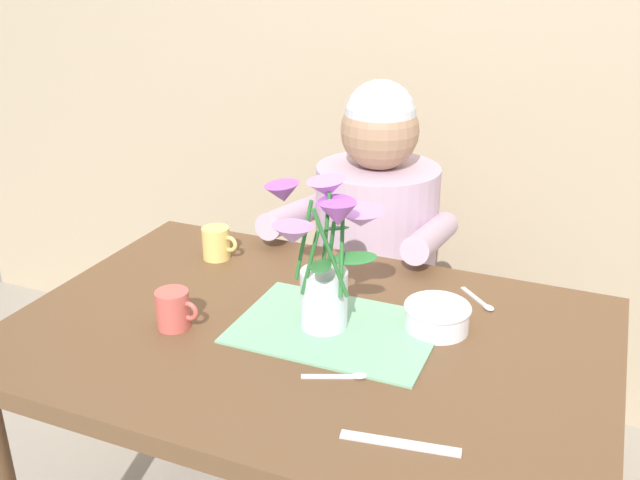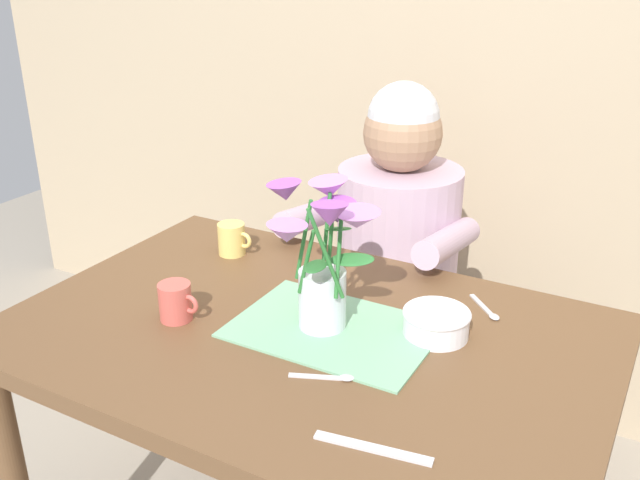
{
  "view_description": "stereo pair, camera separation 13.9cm",
  "coord_description": "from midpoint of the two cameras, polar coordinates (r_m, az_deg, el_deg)",
  "views": [
    {
      "loc": [
        0.51,
        -1.13,
        1.47
      ],
      "look_at": [
        0.01,
        0.05,
        0.92
      ],
      "focal_mm": 39.51,
      "sensor_mm": 36.0,
      "label": 1
    },
    {
      "loc": [
        0.63,
        -1.07,
        1.47
      ],
      "look_at": [
        0.01,
        0.05,
        0.92
      ],
      "focal_mm": 39.51,
      "sensor_mm": 36.0,
      "label": 2
    }
  ],
  "objects": [
    {
      "name": "wood_panel_backdrop",
      "position": [
        2.23,
        14.88,
        16.84
      ],
      "size": [
        4.0,
        0.1,
        2.5
      ],
      "primitive_type": "cube",
      "color": "tan",
      "rests_on": "ground_plane"
    },
    {
      "name": "dining_table",
      "position": [
        1.49,
        1.48,
        -10.54
      ],
      "size": [
        1.2,
        0.8,
        0.74
      ],
      "color": "brown",
      "rests_on": "ground_plane"
    },
    {
      "name": "seated_person",
      "position": [
        2.04,
        8.06,
        -3.46
      ],
      "size": [
        0.45,
        0.47,
        1.14
      ],
      "rotation": [
        0.0,
        0.0,
        0.02
      ],
      "color": "#4C4C56",
      "rests_on": "ground_plane"
    },
    {
      "name": "striped_placemat",
      "position": [
        1.43,
        3.9,
        -7.31
      ],
      "size": [
        0.4,
        0.28,
        0.0
      ],
      "primitive_type": "cube",
      "color": "#7AB289",
      "rests_on": "dining_table"
    },
    {
      "name": "flower_vase",
      "position": [
        1.36,
        3.19,
        -1.1
      ],
      "size": [
        0.27,
        0.26,
        0.31
      ],
      "color": "silver",
      "rests_on": "dining_table"
    },
    {
      "name": "ceramic_bowl",
      "position": [
        1.43,
        12.18,
        -6.59
      ],
      "size": [
        0.14,
        0.14,
        0.06
      ],
      "color": "white",
      "rests_on": "dining_table"
    },
    {
      "name": "dinner_knife",
      "position": [
        1.14,
        7.92,
        -16.48
      ],
      "size": [
        0.19,
        0.05,
        0.0
      ],
      "primitive_type": "cube",
      "rotation": [
        0.0,
        0.0,
        0.15
      ],
      "color": "silver",
      "rests_on": "dining_table"
    },
    {
      "name": "coffee_cup",
      "position": [
        1.47,
        -8.96,
        -5.03
      ],
      "size": [
        0.09,
        0.07,
        0.08
      ],
      "color": "#CC564C",
      "rests_on": "dining_table"
    },
    {
      "name": "ceramic_mug",
      "position": [
        1.76,
        -4.9,
        0.04
      ],
      "size": [
        0.09,
        0.07,
        0.08
      ],
      "color": "#E5C666",
      "rests_on": "dining_table"
    },
    {
      "name": "spoon_0",
      "position": [
        1.55,
        16.01,
        -5.64
      ],
      "size": [
        0.09,
        0.1,
        0.01
      ],
      "color": "silver",
      "rests_on": "dining_table"
    },
    {
      "name": "spoon_1",
      "position": [
        1.29,
        4.14,
        -11.12
      ],
      "size": [
        0.12,
        0.06,
        0.01
      ],
      "color": "silver",
      "rests_on": "dining_table"
    }
  ]
}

